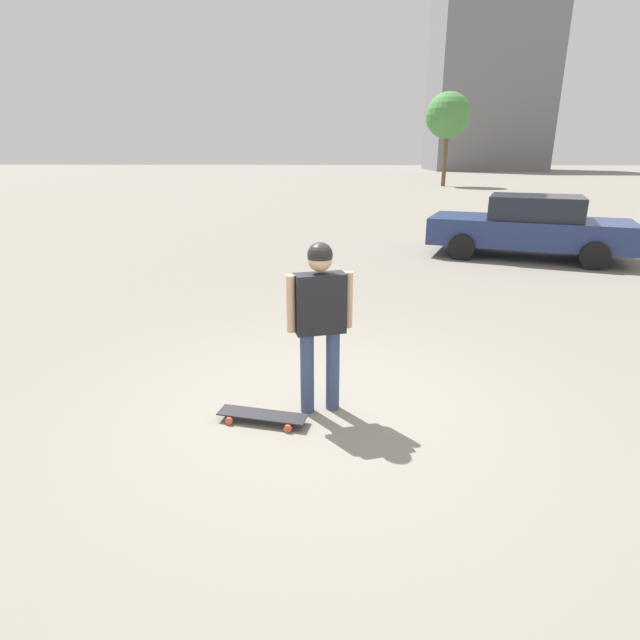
% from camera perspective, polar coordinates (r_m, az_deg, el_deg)
% --- Properties ---
extents(ground_plane, '(220.00, 220.00, 0.00)m').
position_cam_1_polar(ground_plane, '(4.95, 0.00, -10.18)').
color(ground_plane, gray).
extents(person, '(0.33, 0.60, 1.64)m').
position_cam_1_polar(person, '(4.56, 0.00, 0.91)').
color(person, '#38476B').
rests_on(person, ground_plane).
extents(skateboard, '(0.37, 0.86, 0.08)m').
position_cam_1_polar(skateboard, '(4.74, -6.62, -10.78)').
color(skateboard, '#232328').
rests_on(skateboard, ground_plane).
extents(car_parked_near, '(3.20, 4.83, 1.45)m').
position_cam_1_polar(car_parked_near, '(13.01, 22.81, 9.85)').
color(car_parked_near, navy).
rests_on(car_parked_near, ground_plane).
extents(building_block_distant, '(15.52, 15.48, 24.77)m').
position_cam_1_polar(building_block_distant, '(83.92, 18.62, 24.46)').
color(building_block_distant, slate).
rests_on(building_block_distant, ground_plane).
extents(tree_distant, '(3.28, 3.28, 6.70)m').
position_cam_1_polar(tree_distant, '(40.92, 14.43, 21.67)').
color(tree_distant, brown).
rests_on(tree_distant, ground_plane).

